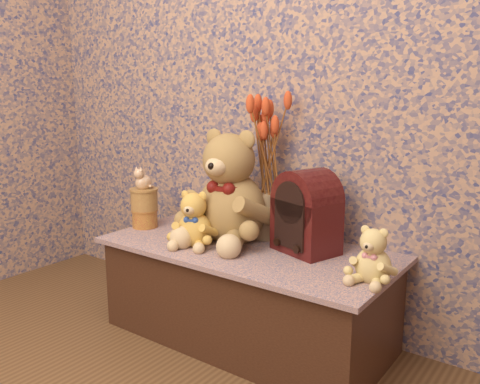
% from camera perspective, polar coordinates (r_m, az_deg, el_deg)
% --- Properties ---
extents(display_shelf, '(1.23, 0.59, 0.41)m').
position_cam_1_polar(display_shelf, '(2.17, 0.79, -11.40)').
color(display_shelf, '#374372').
rests_on(display_shelf, ground).
extents(teddy_large, '(0.45, 0.52, 0.51)m').
position_cam_1_polar(teddy_large, '(2.14, -0.94, 1.26)').
color(teddy_large, olive).
rests_on(teddy_large, display_shelf).
extents(teddy_medium, '(0.26, 0.29, 0.25)m').
position_cam_1_polar(teddy_medium, '(2.09, -5.19, -2.73)').
color(teddy_medium, gold).
rests_on(teddy_medium, display_shelf).
extents(teddy_small, '(0.17, 0.20, 0.21)m').
position_cam_1_polar(teddy_small, '(1.76, 15.02, -6.63)').
color(teddy_small, tan).
rests_on(teddy_small, display_shelf).
extents(cathedral_radio, '(0.29, 0.24, 0.34)m').
position_cam_1_polar(cathedral_radio, '(2.00, 7.60, -2.16)').
color(cathedral_radio, '#390A0B').
rests_on(cathedral_radio, display_shelf).
extents(ceramic_vase, '(0.12, 0.12, 0.20)m').
position_cam_1_polar(ceramic_vase, '(2.19, 2.85, -2.68)').
color(ceramic_vase, tan).
rests_on(ceramic_vase, display_shelf).
extents(dried_stalks, '(0.28, 0.28, 0.46)m').
position_cam_1_polar(dried_stalks, '(2.14, 2.94, 5.93)').
color(dried_stalks, '#D24821').
rests_on(dried_stalks, ceramic_vase).
extents(biscuit_tin_lower, '(0.14, 0.14, 0.09)m').
position_cam_1_polar(biscuit_tin_lower, '(2.41, -10.80, -2.95)').
color(biscuit_tin_lower, gold).
rests_on(biscuit_tin_lower, display_shelf).
extents(biscuit_tin_upper, '(0.17, 0.17, 0.10)m').
position_cam_1_polar(biscuit_tin_upper, '(2.39, -10.88, -0.82)').
color(biscuit_tin_upper, '#D1B85B').
rests_on(biscuit_tin_upper, biscuit_tin_lower).
extents(cat_figurine, '(0.08, 0.09, 0.11)m').
position_cam_1_polar(cat_figurine, '(2.37, -10.98, 1.65)').
color(cat_figurine, silver).
rests_on(cat_figurine, biscuit_tin_upper).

